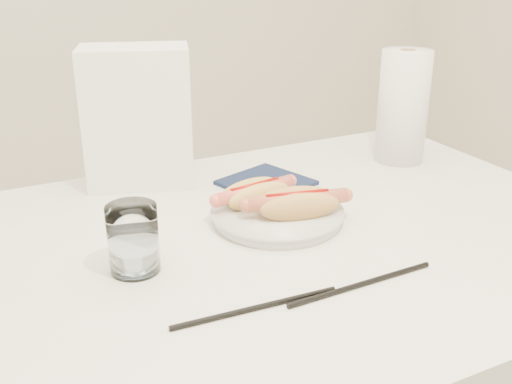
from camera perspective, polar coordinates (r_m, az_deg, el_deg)
name	(u,v)px	position (r m, az deg, el deg)	size (l,w,h in m)	color
table	(260,271)	(1.01, 0.41, -7.37)	(1.20, 0.80, 0.75)	white
plate	(277,216)	(1.04, 1.97, -2.27)	(0.22, 0.22, 0.02)	silver
hotdog_left	(255,194)	(1.05, -0.13, -0.17)	(0.16, 0.08, 0.04)	#E3B55A
hotdog_right	(297,204)	(1.01, 3.83, -1.12)	(0.17, 0.09, 0.05)	tan
water_glass	(133,239)	(0.89, -11.35, -4.30)	(0.07, 0.07, 0.10)	silver
chopstick_near	(256,308)	(0.80, 0.01, -10.71)	(0.01, 0.01, 0.23)	black
chopstick_far	(362,284)	(0.86, 9.80, -8.43)	(0.01, 0.01, 0.24)	black
napkin_box	(138,117)	(1.18, -10.93, 6.82)	(0.20, 0.11, 0.26)	white
navy_napkin	(266,183)	(1.19, 0.95, 0.87)	(0.15, 0.15, 0.01)	#131D3B
paper_towel_roll	(403,107)	(1.33, 13.50, 7.73)	(0.10, 0.10, 0.24)	white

